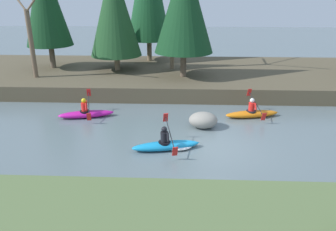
{
  "coord_description": "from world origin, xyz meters",
  "views": [
    {
      "loc": [
        -1.12,
        -12.0,
        6.03
      ],
      "look_at": [
        -1.72,
        2.07,
        0.55
      ],
      "focal_mm": 35.0,
      "sensor_mm": 36.0,
      "label": 1
    }
  ],
  "objects_px": {
    "kayaker_middle": "(168,145)",
    "boulder_midstream": "(203,120)",
    "kayaker_lead": "(252,113)",
    "kayaker_trailing": "(86,113)"
  },
  "relations": [
    {
      "from": "kayaker_trailing",
      "to": "boulder_midstream",
      "type": "bearing_deg",
      "value": -24.15
    },
    {
      "from": "kayaker_trailing",
      "to": "kayaker_middle",
      "type": "bearing_deg",
      "value": -51.83
    },
    {
      "from": "boulder_midstream",
      "to": "kayaker_lead",
      "type": "bearing_deg",
      "value": 29.37
    },
    {
      "from": "kayaker_middle",
      "to": "kayaker_lead",
      "type": "bearing_deg",
      "value": 29.03
    },
    {
      "from": "kayaker_lead",
      "to": "kayaker_middle",
      "type": "relative_size",
      "value": 1.0
    },
    {
      "from": "kayaker_lead",
      "to": "boulder_midstream",
      "type": "xyz_separation_m",
      "value": [
        -2.54,
        -1.43,
        0.15
      ]
    },
    {
      "from": "kayaker_middle",
      "to": "boulder_midstream",
      "type": "relative_size",
      "value": 2.11
    },
    {
      "from": "kayaker_trailing",
      "to": "boulder_midstream",
      "type": "relative_size",
      "value": 2.11
    },
    {
      "from": "kayaker_lead",
      "to": "kayaker_trailing",
      "type": "bearing_deg",
      "value": 170.96
    },
    {
      "from": "kayaker_lead",
      "to": "kayaker_trailing",
      "type": "distance_m",
      "value": 8.29
    }
  ]
}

